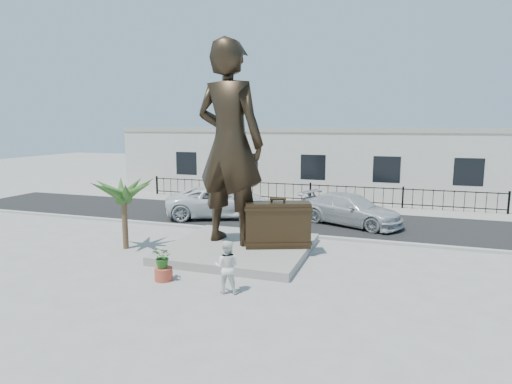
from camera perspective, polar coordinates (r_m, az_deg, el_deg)
ground at (r=15.15m, az=-2.43°, el=-9.74°), size 100.00×100.00×0.00m
street at (r=22.54m, az=4.84°, el=-3.54°), size 40.00×7.00×0.01m
curb at (r=19.23m, az=2.37°, el=-5.51°), size 40.00×0.25×0.12m
far_sidewalk at (r=26.37m, az=6.89°, el=-1.74°), size 40.00×2.50×0.02m
plinth at (r=16.61m, az=-2.20°, el=-7.52°), size 5.20×5.20×0.30m
fence at (r=27.04m, az=7.25°, el=-0.22°), size 22.00×0.10×1.20m
building at (r=30.95m, az=8.83°, el=3.87°), size 28.00×7.00×4.40m
statue at (r=16.42m, az=-3.54°, el=6.46°), size 3.09×2.32×7.70m
suitcase at (r=16.10m, az=2.90°, el=-4.36°), size 2.53×1.58×1.70m
tourist at (r=12.61m, az=-3.91°, el=-9.90°), size 0.84×0.70×1.56m
car_white at (r=22.81m, az=-4.68°, el=-1.33°), size 6.32×4.66×1.60m
car_silver at (r=21.49m, az=12.49°, el=-2.29°), size 5.55×3.91×1.49m
worker at (r=27.37m, az=-2.31°, el=0.68°), size 1.37×1.24×1.84m
palm_tree at (r=17.89m, az=-16.93°, el=-7.20°), size 1.80×1.80×3.20m
planter at (r=14.01m, az=-12.22°, el=-10.65°), size 0.56×0.56×0.40m
shrub at (r=13.84m, az=-12.29°, el=-8.49°), size 0.76×0.70×0.71m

